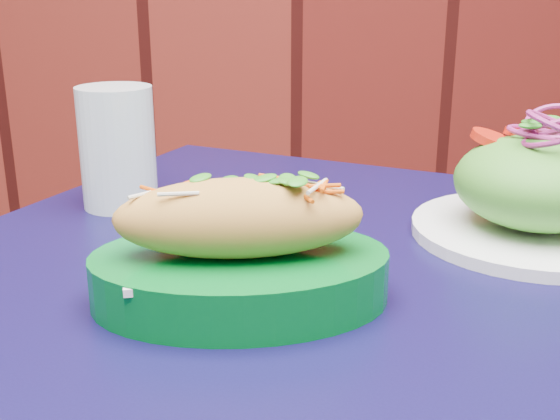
{
  "coord_description": "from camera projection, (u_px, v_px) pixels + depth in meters",
  "views": [
    {
      "loc": [
        0.0,
        1.11,
        0.99
      ],
      "look_at": [
        -0.01,
        1.67,
        0.81
      ],
      "focal_mm": 45.0,
      "sensor_mm": 36.0,
      "label": 1
    }
  ],
  "objects": [
    {
      "name": "cafe_table",
      "position": [
        339.0,
        384.0,
        0.6
      ],
      "size": [
        1.05,
        1.05,
        0.75
      ],
      "rotation": [
        0.0,
        0.0,
        -0.41
      ],
      "color": "black",
      "rests_on": "ground"
    },
    {
      "name": "banh_mi_basket",
      "position": [
        240.0,
        252.0,
        0.54
      ],
      "size": [
        0.25,
        0.18,
        0.11
      ],
      "rotation": [
        0.0,
        0.0,
        0.11
      ],
      "color": "#015D1D",
      "rests_on": "cafe_table"
    },
    {
      "name": "salad_plate",
      "position": [
        537.0,
        190.0,
        0.68
      ],
      "size": [
        0.24,
        0.24,
        0.12
      ],
      "rotation": [
        0.0,
        0.0,
        -0.35
      ],
      "color": "white",
      "rests_on": "cafe_table"
    },
    {
      "name": "water_glass",
      "position": [
        118.0,
        147.0,
        0.77
      ],
      "size": [
        0.08,
        0.08,
        0.13
      ],
      "primitive_type": "cylinder",
      "color": "silver",
      "rests_on": "cafe_table"
    }
  ]
}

